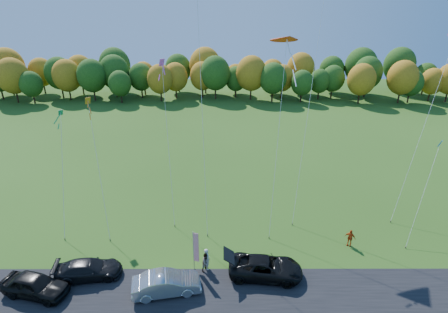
{
  "coord_description": "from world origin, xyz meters",
  "views": [
    {
      "loc": [
        -0.05,
        -23.55,
        19.74
      ],
      "look_at": [
        0.0,
        6.0,
        7.0
      ],
      "focal_mm": 28.0,
      "sensor_mm": 36.0,
      "label": 1
    }
  ],
  "objects_px": {
    "person_east": "(350,238)",
    "feather_flag": "(195,247)",
    "black_suv": "(266,268)",
    "silver_sedan": "(167,283)"
  },
  "relations": [
    {
      "from": "black_suv",
      "to": "silver_sedan",
      "type": "height_order",
      "value": "silver_sedan"
    },
    {
      "from": "silver_sedan",
      "to": "person_east",
      "type": "relative_size",
      "value": 3.13
    },
    {
      "from": "black_suv",
      "to": "feather_flag",
      "type": "distance_m",
      "value": 5.76
    },
    {
      "from": "person_east",
      "to": "feather_flag",
      "type": "height_order",
      "value": "feather_flag"
    },
    {
      "from": "silver_sedan",
      "to": "person_east",
      "type": "height_order",
      "value": "silver_sedan"
    },
    {
      "from": "feather_flag",
      "to": "black_suv",
      "type": "bearing_deg",
      "value": -7.87
    },
    {
      "from": "silver_sedan",
      "to": "person_east",
      "type": "bearing_deg",
      "value": -81.26
    },
    {
      "from": "feather_flag",
      "to": "person_east",
      "type": "bearing_deg",
      "value": 12.84
    },
    {
      "from": "feather_flag",
      "to": "silver_sedan",
      "type": "bearing_deg",
      "value": -128.7
    },
    {
      "from": "black_suv",
      "to": "silver_sedan",
      "type": "distance_m",
      "value": 7.74
    }
  ]
}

